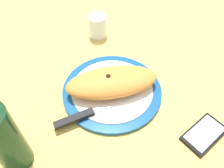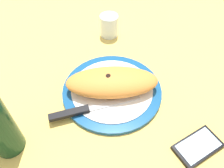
# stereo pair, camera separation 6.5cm
# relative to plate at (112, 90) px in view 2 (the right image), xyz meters

# --- Properties ---
(ground_plane) EXTENTS (1.50, 1.50, 0.03)m
(ground_plane) POSITION_rel_plate_xyz_m (0.00, 0.00, -0.02)
(ground_plane) COLOR #DBB756
(plate) EXTENTS (0.29, 0.29, 0.02)m
(plate) POSITION_rel_plate_xyz_m (0.00, 0.00, 0.00)
(plate) COLOR navy
(plate) RESTS_ON ground_plane
(calzone) EXTENTS (0.27, 0.14, 0.06)m
(calzone) POSITION_rel_plate_xyz_m (0.00, -0.00, 0.04)
(calzone) COLOR orange
(calzone) RESTS_ON plate
(fork) EXTENTS (0.16, 0.02, 0.00)m
(fork) POSITION_rel_plate_xyz_m (0.03, -0.06, 0.01)
(fork) COLOR silver
(fork) RESTS_ON plate
(knife) EXTENTS (0.26, 0.06, 0.01)m
(knife) POSITION_rel_plate_xyz_m (0.09, 0.07, 0.01)
(knife) COLOR silver
(knife) RESTS_ON plate
(smartphone) EXTENTS (0.13, 0.11, 0.01)m
(smartphone) POSITION_rel_plate_xyz_m (-0.19, 0.20, -0.00)
(smartphone) COLOR black
(smartphone) RESTS_ON ground_plane
(water_glass) EXTENTS (0.07, 0.07, 0.08)m
(water_glass) POSITION_rel_plate_xyz_m (-0.03, -0.28, 0.03)
(water_glass) COLOR silver
(water_glass) RESTS_ON ground_plane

